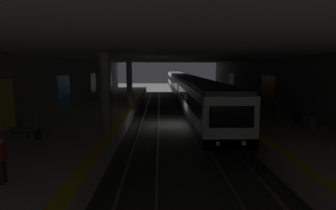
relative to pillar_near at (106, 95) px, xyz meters
The scene contains 21 objects.
ground_plane 9.36m from the pillar_near, 29.83° to the right, with size 120.00×120.00×0.00m, color #42423F.
track_left 10.53m from the pillar_near, 40.81° to the right, with size 60.00×1.53×0.16m.
track_right 8.53m from the pillar_near, 15.82° to the right, with size 60.00×1.53×0.16m.
platform_left 13.57m from the pillar_near, 55.16° to the right, with size 60.00×5.30×1.06m.
platform_right 8.38m from the pillar_near, 16.16° to the left, with size 60.00×5.30×1.06m.
wall_left 15.76m from the pillar_near, 61.15° to the right, with size 60.00×0.56×5.60m.
wall_right 9.19m from the pillar_near, 33.76° to the left, with size 60.00×0.56×5.60m.
ceiling_slab 9.09m from the pillar_near, 29.83° to the right, with size 60.00×19.40×0.40m.
pillar_near is the anchor object (origin of this frame).
pillar_far 12.26m from the pillar_near, ahead, with size 0.56×0.56×4.55m.
metro_train 28.07m from the pillar_near, 13.51° to the right, with size 58.78×2.83×3.49m.
bench_left_near 13.54m from the pillar_near, 73.61° to the right, with size 1.70×0.47×0.86m.
bench_left_mid 22.05m from the pillar_near, 35.88° to the right, with size 1.70×0.47×0.86m.
bench_right_near 4.54m from the pillar_near, 89.46° to the left, with size 1.70×0.47×0.86m.
bench_right_mid 19.10m from the pillar_near, 12.71° to the left, with size 1.70×0.47×0.86m.
person_waiting_near 7.19m from the pillar_near, 162.21° to the left, with size 0.60×0.22×1.53m.
person_walking_mid 21.07m from the pillar_near, ahead, with size 0.60×0.22×1.53m.
person_standing_far 11.55m from the pillar_near, 73.63° to the right, with size 0.60×0.22×1.54m.
suitcase_rolling 12.72m from the pillar_near, 77.44° to the right, with size 0.36×0.27×0.94m.
backpack_on_floor 4.13m from the pillar_near, 104.47° to the left, with size 0.30×0.20×0.40m.
trash_bin 12.30m from the pillar_near, 87.18° to the right, with size 0.44×0.44×0.85m.
Camera 1 is at (-23.32, 1.33, 4.87)m, focal length 30.20 mm.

